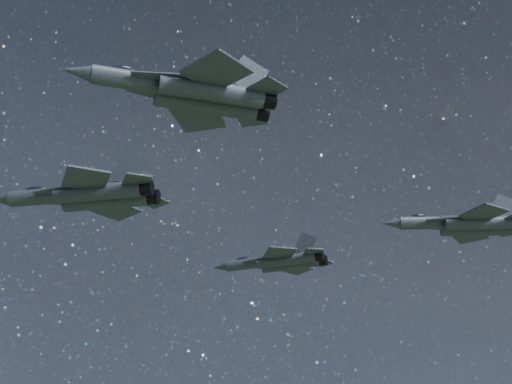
{
  "coord_description": "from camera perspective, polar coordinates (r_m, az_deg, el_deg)",
  "views": [
    {
      "loc": [
        3.41,
        -68.32,
        112.23
      ],
      "look_at": [
        -1.59,
        2.27,
        145.79
      ],
      "focal_mm": 50.0,
      "sensor_mm": 36.0,
      "label": 1
    }
  ],
  "objects": [
    {
      "name": "jet_left",
      "position": [
        97.59,
        1.88,
        -5.57
      ],
      "size": [
        17.13,
        11.59,
        4.31
      ],
      "rotation": [
        0.0,
        0.0,
        -0.28
      ],
      "color": "#394148"
    },
    {
      "name": "jet_right",
      "position": [
        59.23,
        -5.15,
        7.96
      ],
      "size": [
        18.06,
        12.02,
        4.59
      ],
      "rotation": [
        0.0,
        0.0,
        0.35
      ],
      "color": "#394148"
    },
    {
      "name": "jet_slot",
      "position": [
        83.61,
        16.48,
        -2.49
      ],
      "size": [
        16.52,
        11.71,
        4.19
      ],
      "rotation": [
        0.0,
        0.0,
        0.04
      ],
      "color": "#394148"
    },
    {
      "name": "jet_lead",
      "position": [
        76.96,
        -13.27,
        -0.24
      ],
      "size": [
        19.71,
        13.79,
        4.96
      ],
      "rotation": [
        0.0,
        0.0,
        -0.11
      ],
      "color": "#394148"
    }
  ]
}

